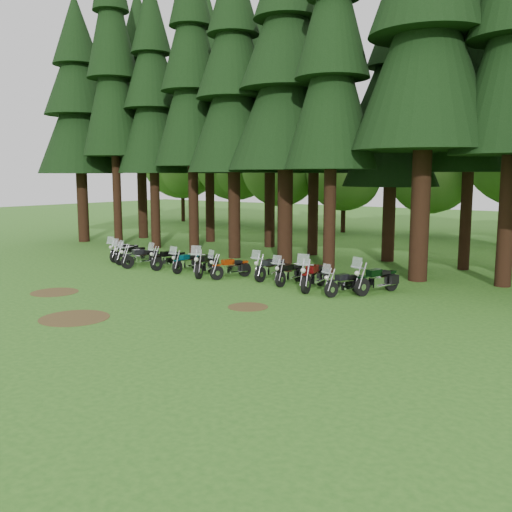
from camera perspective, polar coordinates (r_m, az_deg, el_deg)
The scene contains 34 objects.
ground at distance 22.29m, azimuth -10.87°, elevation -3.68°, with size 120.00×120.00×0.00m, color #2F6A1E.
pine_front_0 at distance 40.59m, azimuth -17.37°, elevation 15.11°, with size 5.49×5.49×16.17m.
pine_front_1 at distance 37.73m, azimuth -14.19°, elevation 19.21°, with size 3.92×3.92×19.88m.
pine_front_2 at distance 36.05m, azimuth -10.34°, elevation 16.31°, with size 4.32×4.32×16.22m.
pine_front_3 at distance 33.54m, azimuth -6.48°, elevation 18.42°, with size 4.32×4.32×17.57m.
pine_front_4 at distance 31.36m, azimuth -2.26°, elevation 17.81°, with size 4.95×4.95×16.33m.
pine_front_5 at distance 29.53m, azimuth 3.03°, elevation 18.86°, with size 5.81×5.81×16.72m.
pine_front_6 at distance 26.62m, azimuth 7.68°, elevation 20.04°, with size 4.15×4.15×16.75m.
pine_back_0 at distance 42.00m, azimuth -11.58°, elevation 15.92°, with size 5.00×5.00×17.21m.
pine_back_1 at distance 38.93m, azimuth -4.75°, elevation 15.80°, with size 4.52×4.52×16.22m.
pine_back_2 at distance 36.00m, azimuth 1.42°, elevation 16.53°, with size 4.85×4.85×16.30m.
pine_back_3 at distance 32.62m, azimuth 5.91°, elevation 17.25°, with size 4.35×4.35×16.20m.
pine_back_4 at distance 30.70m, azimuth 13.51°, elevation 14.92°, with size 4.94×4.94×13.78m.
pine_back_5 at distance 29.21m, azimuth 20.98°, elevation 18.01°, with size 3.94×3.94×16.33m.
decid_0 at distance 55.33m, azimuth -7.30°, elevation 9.52°, with size 8.00×7.78×10.00m.
decid_1 at distance 51.69m, azimuth -1.93°, elevation 9.61°, with size 7.91×7.69×9.88m.
decid_2 at distance 47.60m, azimuth 2.63°, elevation 8.68°, with size 6.72×6.53×8.40m.
decid_3 at distance 44.97m, azimuth 9.00°, elevation 8.05°, with size 6.12×5.95×7.65m.
decid_4 at distance 43.55m, azimuth 17.16°, elevation 7.61°, with size 5.93×5.76×7.41m.
dirt_patch_0 at distance 23.40m, azimuth -19.49°, elevation -3.43°, with size 1.80×1.80×0.01m, color #4C3D1E.
dirt_patch_1 at distance 19.68m, azimuth -0.82°, elevation -5.10°, with size 1.40×1.40×0.01m, color #4C3D1E.
dirt_patch_2 at distance 19.08m, azimuth -17.70°, elevation -5.92°, with size 2.20×2.20×0.01m, color #4C3D1E.
motorcycle_0 at distance 30.79m, azimuth -12.96°, elevation 0.38°, with size 0.52×2.21×1.39m.
motorcycle_1 at distance 29.83m, azimuth -12.39°, elevation 0.15°, with size 0.44×2.20×1.38m.
motorcycle_2 at distance 28.53m, azimuth -11.40°, elevation -0.16°, with size 0.80×2.22×1.40m.
motorcycle_3 at distance 27.75m, azimuth -8.69°, elevation -0.35°, with size 0.57×2.18×1.37m.
motorcycle_4 at distance 26.84m, azimuth -6.95°, elevation -0.65°, with size 0.48×2.07×1.30m.
motorcycle_5 at distance 25.68m, azimuth -5.11°, elevation -0.87°, with size 1.16×2.32×1.50m.
motorcycle_6 at distance 25.00m, azimuth -2.54°, elevation -1.23°, with size 0.90×2.08×1.33m.
motorcycle_7 at distance 24.68m, azimuth 1.47°, elevation -1.29°, with size 0.42×2.22×1.40m.
motorcycle_8 at distance 23.64m, azimuth 3.40°, elevation -1.77°, with size 0.40×2.12×1.34m.
motorcycle_9 at distance 22.60m, azimuth 5.79°, elevation -2.06°, with size 0.76×2.51×1.58m.
motorcycle_10 at distance 21.74m, azimuth 8.87°, elevation -2.78°, with size 0.85×2.02×1.29m.
motorcycle_11 at distance 22.25m, azimuth 12.00°, elevation -2.42°, with size 0.97×2.36×1.50m.
Camera 1 is at (16.12, -14.73, 4.52)m, focal length 40.00 mm.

